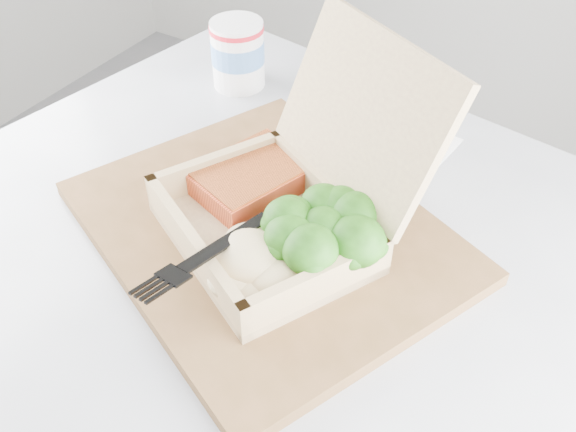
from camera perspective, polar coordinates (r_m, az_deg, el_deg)
The scene contains 9 objects.
cafe_table at distance 0.77m, azimuth -3.74°, elevation -12.22°, with size 0.83×0.83×0.70m.
serving_tray at distance 0.63m, azimuth -2.01°, elevation -1.31°, with size 0.36×0.29×0.02m, color brown.
takeout_container at distance 0.60m, azimuth 0.63°, elevation 2.15°, with size 0.27×0.28×0.18m.
salmon_fillet at distance 0.65m, azimuth -3.30°, elevation 3.47°, with size 0.09×0.11×0.02m, color orange.
broccoli_pile at distance 0.57m, azimuth 3.11°, elevation -1.68°, with size 0.12×0.12×0.04m, color #2F7E1C, non-canonical shape.
mashed_potatoes at distance 0.56m, azimuth -3.56°, elevation -3.62°, with size 0.10×0.09×0.04m, color #CDB585.
plastic_fork at distance 0.57m, azimuth -4.03°, elevation -0.96°, with size 0.03×0.17×0.03m.
paper_cup at distance 0.85m, azimuth -4.49°, elevation 14.32°, with size 0.07×0.07×0.09m.
receipt at distance 0.75m, azimuth 9.91°, elevation 5.03°, with size 0.08×0.16×0.00m, color white.
Camera 1 is at (-0.36, 0.27, 1.14)m, focal length 40.00 mm.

